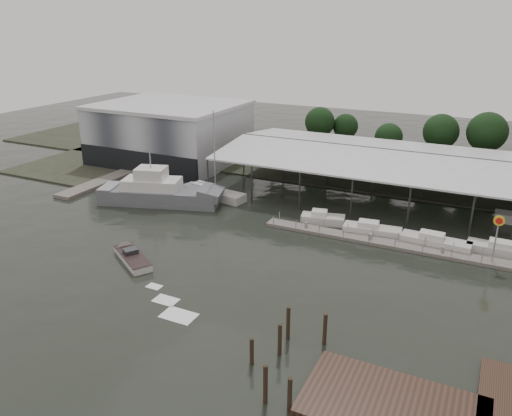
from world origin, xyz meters
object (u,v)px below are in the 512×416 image
at_px(grey_trawler, 160,193).
at_px(speedboat_underway, 131,256).
at_px(shell_fuel_sign, 497,230).
at_px(white_sailboat, 212,193).

relative_size(grey_trawler, speedboat_underway, 1.09).
relative_size(shell_fuel_sign, speedboat_underway, 0.34).
height_order(white_sailboat, speedboat_underway, white_sailboat).
distance_m(grey_trawler, speedboat_underway, 17.73).
relative_size(shell_fuel_sign, grey_trawler, 0.31).
bearing_deg(grey_trawler, white_sailboat, 29.24).
bearing_deg(grey_trawler, shell_fuel_sign, -17.63).
distance_m(shell_fuel_sign, white_sailboat, 38.34).
relative_size(grey_trawler, white_sailboat, 1.39).
bearing_deg(speedboat_underway, shell_fuel_sign, -123.33).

